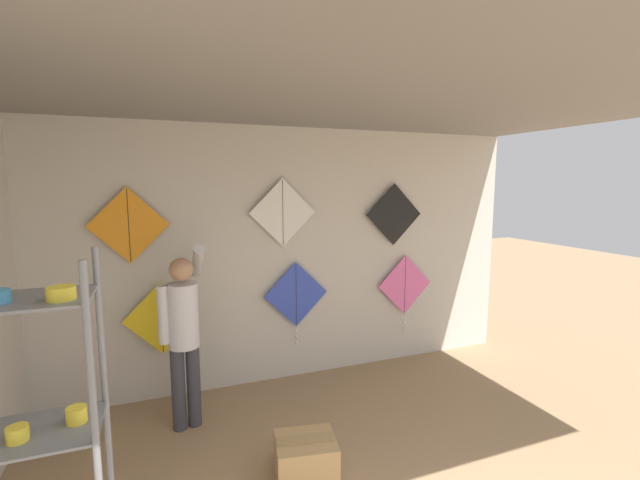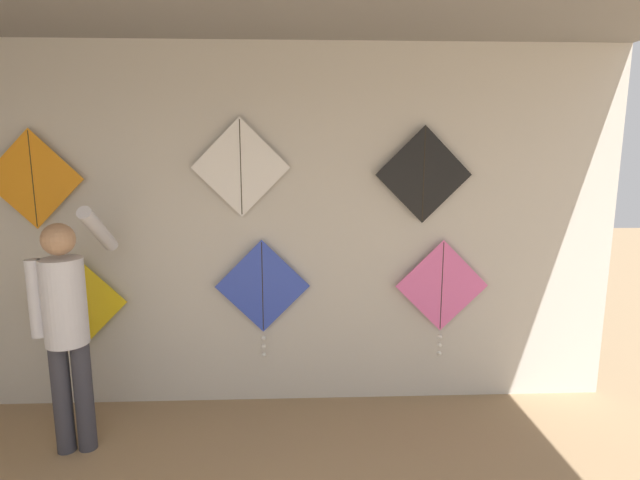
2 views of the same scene
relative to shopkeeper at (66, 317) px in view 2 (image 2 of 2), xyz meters
name	(u,v)px [view 2 (image 2 of 2)]	position (x,y,z in m)	size (l,w,h in m)	color
back_panel	(248,230)	(1.12, 0.67, 0.46)	(5.79, 0.06, 2.80)	beige
shopkeeper	(66,317)	(0.00, 0.00, 0.00)	(0.42, 0.60, 1.67)	#383842
kite_0	(79,303)	(-0.18, 0.58, -0.08)	(0.74, 0.01, 0.74)	yellow
kite_1	(263,290)	(1.23, 0.58, 0.01)	(0.74, 0.04, 0.94)	blue
kite_2	(442,289)	(2.64, 0.58, -0.01)	(0.74, 0.04, 0.94)	pink
kite_3	(33,179)	(-0.43, 0.58, 0.87)	(0.74, 0.01, 0.74)	orange
kite_4	(241,167)	(1.09, 0.58, 0.95)	(0.74, 0.01, 0.74)	white
kite_5	(424,175)	(2.46, 0.58, 0.89)	(0.74, 0.01, 0.74)	black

